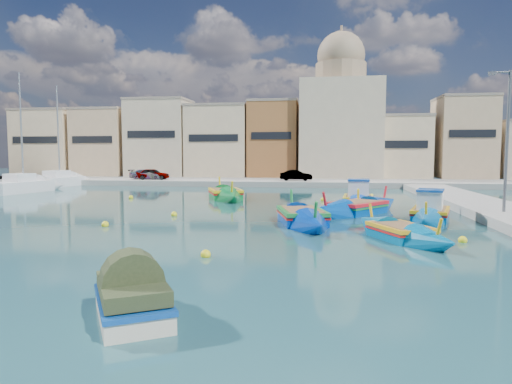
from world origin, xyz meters
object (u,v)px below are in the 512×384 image
(church_block, at_px, (340,116))
(yacht_north, at_px, (70,181))
(luzzu_blue_cabin, at_px, (358,201))
(luzzu_cyan_south, at_px, (401,234))
(quay_street_lamp, at_px, (506,140))
(luzzu_blue_south, at_px, (302,218))
(luzzu_turquoise_cabin, at_px, (430,214))
(yacht_midnorth, at_px, (36,186))
(tender_near, at_px, (132,301))
(luzzu_cyan_mid, at_px, (357,209))
(luzzu_green, at_px, (225,195))

(church_block, relative_size, yacht_north, 1.62)
(luzzu_blue_cabin, distance_m, luzzu_cyan_south, 12.48)
(quay_street_lamp, bearing_deg, luzzu_blue_south, -167.57)
(luzzu_turquoise_cabin, bearing_deg, yacht_midnorth, 156.83)
(church_block, bearing_deg, luzzu_blue_south, -95.09)
(quay_street_lamp, distance_m, luzzu_turquoise_cabin, 5.50)
(church_block, distance_m, tender_near, 51.74)
(tender_near, bearing_deg, luzzu_cyan_mid, 71.49)
(luzzu_turquoise_cabin, relative_size, luzzu_green, 0.93)
(church_block, height_order, yacht_midnorth, church_block)
(luzzu_cyan_south, bearing_deg, church_block, 91.57)
(luzzu_turquoise_cabin, distance_m, luzzu_blue_cabin, 7.16)
(luzzu_cyan_south, bearing_deg, tender_near, -125.37)
(tender_near, relative_size, yacht_north, 0.26)
(church_block, distance_m, luzzu_cyan_mid, 33.10)
(luzzu_turquoise_cabin, relative_size, luzzu_blue_south, 0.89)
(luzzu_cyan_mid, bearing_deg, yacht_north, 146.71)
(church_block, relative_size, tender_near, 6.27)
(luzzu_green, distance_m, luzzu_cyan_south, 19.24)
(luzzu_blue_south, bearing_deg, luzzu_turquoise_cabin, 18.05)
(luzzu_turquoise_cabin, height_order, yacht_north, yacht_north)
(luzzu_green, bearing_deg, luzzu_blue_cabin, -18.23)
(luzzu_cyan_south, xyz_separation_m, tender_near, (-7.44, -10.48, 0.18))
(quay_street_lamp, relative_size, luzzu_cyan_south, 1.13)
(luzzu_green, bearing_deg, luzzu_turquoise_cabin, -35.47)
(luzzu_cyan_mid, relative_size, tender_near, 2.75)
(quay_street_lamp, xyz_separation_m, tender_near, (-13.78, -16.72, -3.93))
(luzzu_turquoise_cabin, distance_m, yacht_north, 40.61)
(luzzu_cyan_mid, relative_size, luzzu_blue_south, 0.89)
(church_block, distance_m, luzzu_blue_cabin, 28.93)
(church_block, xyz_separation_m, luzzu_blue_south, (-3.24, -36.36, -8.13))
(church_block, height_order, luzzu_cyan_mid, church_block)
(quay_street_lamp, bearing_deg, luzzu_cyan_mid, 165.77)
(luzzu_blue_cabin, height_order, luzzu_cyan_mid, luzzu_blue_cabin)
(luzzu_blue_cabin, bearing_deg, luzzu_cyan_south, -86.34)
(luzzu_green, height_order, yacht_north, yacht_north)
(luzzu_green, relative_size, luzzu_cyan_south, 1.28)
(church_block, relative_size, luzzu_cyan_south, 2.71)
(luzzu_cyan_south, bearing_deg, luzzu_turquoise_cabin, 67.18)
(church_block, xyz_separation_m, luzzu_cyan_mid, (-0.10, -32.09, -8.13))
(luzzu_green, bearing_deg, quay_street_lamp, -28.92)
(church_block, relative_size, quay_street_lamp, 2.39)
(luzzu_blue_cabin, relative_size, luzzu_green, 0.91)
(luzzu_blue_south, bearing_deg, yacht_north, 138.36)
(luzzu_cyan_south, distance_m, yacht_north, 42.27)
(yacht_midnorth, bearing_deg, church_block, 34.10)
(luzzu_blue_cabin, distance_m, yacht_north, 34.52)
(luzzu_blue_cabin, relative_size, yacht_north, 0.69)
(luzzu_cyan_south, xyz_separation_m, yacht_midnorth, (-30.53, 20.32, 0.24))
(luzzu_cyan_mid, xyz_separation_m, luzzu_cyan_south, (1.20, -8.16, -0.05))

